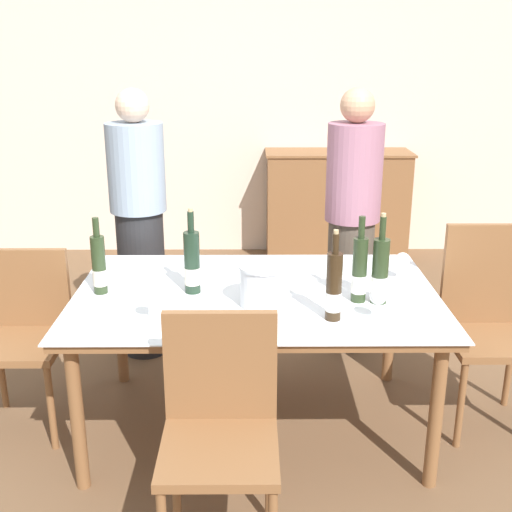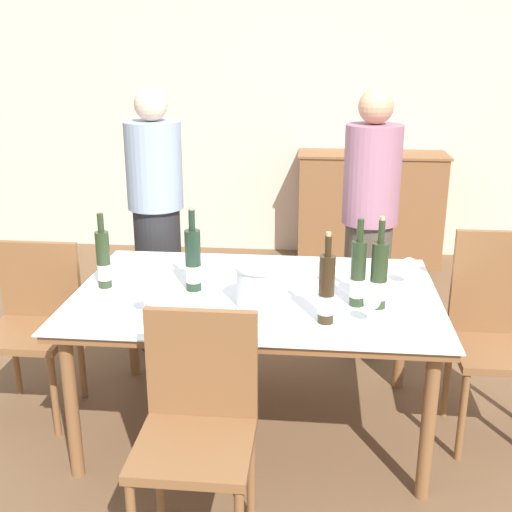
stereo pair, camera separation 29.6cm
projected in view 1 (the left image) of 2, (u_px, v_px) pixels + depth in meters
The scene contains 18 objects.
ground_plane at pixel (256, 425), 3.25m from camera, with size 12.00×12.00×0.00m, color brown.
back_wall at pixel (254, 96), 5.63m from camera, with size 8.00×0.10×2.80m.
sideboard_cabinet at pixel (336, 206), 5.65m from camera, with size 1.25×0.46×0.96m.
dining_table at pixel (256, 304), 3.04m from camera, with size 1.70×1.12×0.72m.
ice_bucket at pixel (265, 284), 2.85m from camera, with size 0.23×0.23×0.19m.
wine_bottle_0 at pixel (334, 288), 2.68m from camera, with size 0.07×0.07×0.39m.
wine_bottle_1 at pixel (359, 271), 2.88m from camera, with size 0.07×0.07×0.40m.
wine_bottle_2 at pixel (380, 272), 2.86m from camera, with size 0.08×0.08×0.42m.
wine_bottle_3 at pixel (192, 264), 2.98m from camera, with size 0.08×0.08×0.41m.
wine_bottle_4 at pixel (99, 266), 2.97m from camera, with size 0.07×0.07×0.36m.
wine_glass_0 at pixel (378, 298), 2.70m from camera, with size 0.07×0.07×0.14m.
wine_glass_1 at pixel (149, 298), 2.71m from camera, with size 0.07×0.07×0.13m.
wine_glass_2 at pixel (402, 261), 3.16m from camera, with size 0.07×0.07×0.14m.
chair_left_end at pixel (23, 326), 3.16m from camera, with size 0.42×0.42×0.88m.
chair_right_end at pixel (488, 314), 3.16m from camera, with size 0.42×0.42×1.00m.
chair_near_front at pixel (220, 420), 2.33m from camera, with size 0.42×0.42×0.92m.
person_host at pixel (140, 227), 3.80m from camera, with size 0.33×0.33×1.60m.
person_guest_left at pixel (352, 224), 3.87m from camera, with size 0.33×0.33×1.60m.
Camera 1 is at (-0.02, -2.81, 1.84)m, focal length 45.00 mm.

